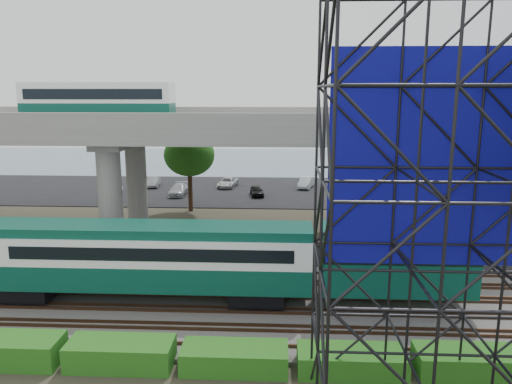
{
  "coord_description": "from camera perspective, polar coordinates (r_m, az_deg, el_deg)",
  "views": [
    {
      "loc": [
        2.9,
        -23.85,
        11.92
      ],
      "look_at": [
        1.41,
        6.0,
        5.71
      ],
      "focal_mm": 35.0,
      "sensor_mm": 36.0,
      "label": 1
    }
  ],
  "objects": [
    {
      "name": "ground",
      "position": [
        26.82,
        -3.77,
        -14.69
      ],
      "size": [
        140.0,
        140.0,
        0.0
      ],
      "primitive_type": "plane",
      "color": "#474233",
      "rests_on": "ground"
    },
    {
      "name": "ballast_bed",
      "position": [
        28.57,
        -3.3,
        -12.73
      ],
      "size": [
        90.0,
        12.0,
        0.2
      ],
      "primitive_type": "cube",
      "color": "slate",
      "rests_on": "ground"
    },
    {
      "name": "service_road",
      "position": [
        36.46,
        -1.87,
        -7.29
      ],
      "size": [
        90.0,
        5.0,
        0.08
      ],
      "primitive_type": "cube",
      "color": "black",
      "rests_on": "ground"
    },
    {
      "name": "parking_lot",
      "position": [
        59.12,
        -0.0,
        0.14
      ],
      "size": [
        90.0,
        18.0,
        0.08
      ],
      "primitive_type": "cube",
      "color": "black",
      "rests_on": "ground"
    },
    {
      "name": "harbor_water",
      "position": [
        80.78,
        0.78,
        3.25
      ],
      "size": [
        140.0,
        40.0,
        0.03
      ],
      "primitive_type": "cube",
      "color": "slate",
      "rests_on": "ground"
    },
    {
      "name": "rail_tracks",
      "position": [
        28.49,
        -3.31,
        -12.4
      ],
      "size": [
        90.0,
        9.52,
        0.16
      ],
      "color": "#472D1E",
      "rests_on": "ballast_bed"
    },
    {
      "name": "commuter_train",
      "position": [
        27.95,
        -9.0,
        -7.28
      ],
      "size": [
        29.3,
        3.06,
        4.3
      ],
      "color": "black",
      "rests_on": "rail_tracks"
    },
    {
      "name": "overpass",
      "position": [
        40.19,
        -2.53,
        6.43
      ],
      "size": [
        80.0,
        12.0,
        12.4
      ],
      "color": "#9E9B93",
      "rests_on": "ground"
    },
    {
      "name": "scaffold_tower",
      "position": [
        17.49,
        22.42,
        -3.9
      ],
      "size": [
        9.36,
        6.36,
        15.0
      ],
      "color": "black",
      "rests_on": "ground"
    },
    {
      "name": "hedge_strip",
      "position": [
        22.69,
        -2.43,
        -18.33
      ],
      "size": [
        34.6,
        1.8,
        1.2
      ],
      "color": "#185613",
      "rests_on": "ground"
    },
    {
      "name": "trees",
      "position": [
        41.21,
        -7.76,
        2.76
      ],
      "size": [
        40.94,
        16.94,
        7.69
      ],
      "color": "#382314",
      "rests_on": "ground"
    },
    {
      "name": "suv",
      "position": [
        38.11,
        -18.59,
        -5.76
      ],
      "size": [
        6.18,
        4.27,
        1.57
      ],
      "primitive_type": "imported",
      "rotation": [
        0.0,
        0.0,
        1.9
      ],
      "color": "black",
      "rests_on": "service_road"
    },
    {
      "name": "parked_cars",
      "position": [
        58.74,
        0.09,
        0.69
      ],
      "size": [
        34.35,
        9.33,
        1.32
      ],
      "color": "white",
      "rests_on": "parking_lot"
    }
  ]
}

